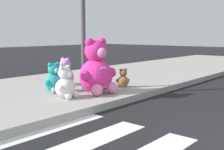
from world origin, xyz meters
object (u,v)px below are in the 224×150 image
at_px(plush_lime, 95,77).
at_px(plush_white, 66,85).
at_px(plush_teal, 55,80).
at_px(plush_brown, 123,80).
at_px(sign_pole, 83,19).
at_px(plush_lavender, 65,74).
at_px(plush_pink_large, 97,71).

distance_m(plush_lime, plush_white, 1.75).
bearing_deg(plush_teal, plush_lime, -0.18).
bearing_deg(plush_brown, plush_white, 176.13).
height_order(plush_lime, plush_white, plush_white).
bearing_deg(sign_pole, plush_brown, -36.60).
xyz_separation_m(plush_lavender, plush_white, (-1.04, -1.26, -0.01)).
height_order(plush_lime, plush_lavender, plush_lavender).
height_order(plush_teal, plush_brown, plush_teal).
xyz_separation_m(plush_brown, plush_white, (-1.77, 0.12, 0.08)).
bearing_deg(sign_pole, plush_white, -154.17).
height_order(plush_lime, plush_brown, plush_lime).
bearing_deg(plush_brown, sign_pole, 143.40).
bearing_deg(plush_pink_large, plush_lavender, 80.97).
height_order(plush_pink_large, plush_brown, plush_pink_large).
bearing_deg(plush_teal, plush_brown, -28.01).
distance_m(plush_pink_large, plush_lavender, 1.41).
bearing_deg(plush_pink_large, plush_white, 172.03).
xyz_separation_m(plush_lime, plush_lavender, (-0.57, 0.58, 0.08)).
bearing_deg(plush_teal, plush_pink_large, -54.67).
relative_size(sign_pole, plush_pink_large, 2.55).
height_order(sign_pole, plush_brown, sign_pole).
bearing_deg(plush_lavender, sign_pole, -94.70).
height_order(plush_lavender, plush_white, plush_lavender).
xyz_separation_m(plush_teal, plush_brown, (1.52, -0.81, -0.09)).
bearing_deg(sign_pole, plush_lime, 18.65).
height_order(plush_pink_large, plush_teal, plush_pink_large).
bearing_deg(plush_lime, plush_teal, 179.82).
height_order(plush_pink_large, plush_lavender, plush_pink_large).
xyz_separation_m(sign_pole, plush_brown, (0.80, -0.59, -1.51)).
relative_size(plush_lavender, plush_brown, 1.51).
height_order(plush_lime, plush_teal, plush_teal).
xyz_separation_m(plush_pink_large, plush_lime, (0.78, 0.80, -0.30)).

